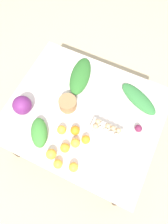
{
  "coord_description": "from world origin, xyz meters",
  "views": [
    {
      "loc": [
        0.3,
        -0.64,
        2.35
      ],
      "look_at": [
        0.0,
        0.0,
        0.73
      ],
      "focal_mm": 35.0,
      "sensor_mm": 36.0,
      "label": 1
    }
  ],
  "objects_px": {
    "orange_2": "(51,154)",
    "paper_bag": "(67,104)",
    "orange_0": "(75,143)",
    "orange_4": "(73,167)",
    "orange_7": "(86,140)",
    "greens_bunch_scallion": "(39,132)",
    "orange_5": "(62,130)",
    "greens_bunch_beet_tops": "(139,99)",
    "greens_bunch_kale": "(80,76)",
    "orange_3": "(75,130)",
    "beet_root": "(138,128)",
    "cabbage_purple": "(22,105)",
    "orange_6": "(58,164)",
    "egg_carton": "(107,130)",
    "orange_1": "(65,148)"
  },
  "relations": [
    {
      "from": "beet_root",
      "to": "orange_4",
      "type": "xyz_separation_m",
      "value": [
        -0.32,
        -0.48,
        0.01
      ]
    },
    {
      "from": "orange_2",
      "to": "paper_bag",
      "type": "bearing_deg",
      "value": 100.58
    },
    {
      "from": "cabbage_purple",
      "to": "egg_carton",
      "type": "distance_m",
      "value": 0.69
    },
    {
      "from": "paper_bag",
      "to": "orange_4",
      "type": "bearing_deg",
      "value": -57.91
    },
    {
      "from": "greens_bunch_kale",
      "to": "orange_6",
      "type": "bearing_deg",
      "value": -76.47
    },
    {
      "from": "cabbage_purple",
      "to": "greens_bunch_kale",
      "type": "distance_m",
      "value": 0.54
    },
    {
      "from": "greens_bunch_scallion",
      "to": "orange_3",
      "type": "bearing_deg",
      "value": 29.63
    },
    {
      "from": "orange_6",
      "to": "egg_carton",
      "type": "bearing_deg",
      "value": 61.1
    },
    {
      "from": "orange_1",
      "to": "orange_7",
      "type": "relative_size",
      "value": 1.07
    },
    {
      "from": "paper_bag",
      "to": "orange_6",
      "type": "xyz_separation_m",
      "value": [
        0.16,
        -0.45,
        -0.01
      ]
    },
    {
      "from": "orange_0",
      "to": "orange_6",
      "type": "distance_m",
      "value": 0.2
    },
    {
      "from": "paper_bag",
      "to": "orange_5",
      "type": "xyz_separation_m",
      "value": [
        0.06,
        -0.21,
        -0.01
      ]
    },
    {
      "from": "greens_bunch_scallion",
      "to": "greens_bunch_beet_tops",
      "type": "bearing_deg",
      "value": 45.91
    },
    {
      "from": "greens_bunch_scallion",
      "to": "beet_root",
      "type": "xyz_separation_m",
      "value": [
        0.67,
        0.36,
        -0.02
      ]
    },
    {
      "from": "paper_bag",
      "to": "orange_3",
      "type": "xyz_separation_m",
      "value": [
        0.15,
        -0.17,
        -0.01
      ]
    },
    {
      "from": "greens_bunch_kale",
      "to": "orange_6",
      "type": "distance_m",
      "value": 0.76
    },
    {
      "from": "greens_bunch_scallion",
      "to": "beet_root",
      "type": "relative_size",
      "value": 4.09
    },
    {
      "from": "greens_bunch_scallion",
      "to": "beet_root",
      "type": "bearing_deg",
      "value": 28.38
    },
    {
      "from": "cabbage_purple",
      "to": "paper_bag",
      "type": "relative_size",
      "value": 1.06
    },
    {
      "from": "orange_0",
      "to": "orange_7",
      "type": "xyz_separation_m",
      "value": [
        0.06,
        0.06,
        -0.0
      ]
    },
    {
      "from": "paper_bag",
      "to": "greens_bunch_kale",
      "type": "xyz_separation_m",
      "value": [
        -0.02,
        0.28,
        0.0
      ]
    },
    {
      "from": "paper_bag",
      "to": "orange_7",
      "type": "bearing_deg",
      "value": -37.87
    },
    {
      "from": "egg_carton",
      "to": "paper_bag",
      "type": "distance_m",
      "value": 0.38
    },
    {
      "from": "greens_bunch_scallion",
      "to": "orange_6",
      "type": "xyz_separation_m",
      "value": [
        0.24,
        -0.15,
        -0.01
      ]
    },
    {
      "from": "cabbage_purple",
      "to": "greens_bunch_beet_tops",
      "type": "height_order",
      "value": "cabbage_purple"
    },
    {
      "from": "orange_0",
      "to": "greens_bunch_kale",
      "type": "bearing_deg",
      "value": 112.21
    },
    {
      "from": "paper_bag",
      "to": "orange_0",
      "type": "relative_size",
      "value": 2.05
    },
    {
      "from": "greens_bunch_beet_tops",
      "to": "paper_bag",
      "type": "bearing_deg",
      "value": -149.23
    },
    {
      "from": "orange_0",
      "to": "beet_root",
      "type": "bearing_deg",
      "value": 39.1
    },
    {
      "from": "orange_0",
      "to": "cabbage_purple",
      "type": "bearing_deg",
      "value": 170.63
    },
    {
      "from": "greens_bunch_kale",
      "to": "greens_bunch_beet_tops",
      "type": "xyz_separation_m",
      "value": [
        0.52,
        0.02,
        -0.01
      ]
    },
    {
      "from": "greens_bunch_beet_tops",
      "to": "orange_6",
      "type": "distance_m",
      "value": 0.83
    },
    {
      "from": "greens_bunch_kale",
      "to": "orange_4",
      "type": "relative_size",
      "value": 5.35
    },
    {
      "from": "orange_7",
      "to": "greens_bunch_scallion",
      "type": "bearing_deg",
      "value": -162.97
    },
    {
      "from": "egg_carton",
      "to": "orange_1",
      "type": "height_order",
      "value": "egg_carton"
    },
    {
      "from": "greens_bunch_kale",
      "to": "orange_1",
      "type": "bearing_deg",
      "value": -74.27
    },
    {
      "from": "orange_0",
      "to": "orange_4",
      "type": "xyz_separation_m",
      "value": [
        0.07,
        -0.17,
        -0.0
      ]
    },
    {
      "from": "orange_2",
      "to": "cabbage_purple",
      "type": "bearing_deg",
      "value": 148.45
    },
    {
      "from": "orange_5",
      "to": "orange_2",
      "type": "bearing_deg",
      "value": -84.5
    },
    {
      "from": "greens_bunch_kale",
      "to": "greens_bunch_beet_tops",
      "type": "bearing_deg",
      "value": 1.64
    },
    {
      "from": "orange_0",
      "to": "orange_1",
      "type": "height_order",
      "value": "orange_1"
    },
    {
      "from": "cabbage_purple",
      "to": "orange_1",
      "type": "relative_size",
      "value": 2.11
    },
    {
      "from": "greens_bunch_beet_tops",
      "to": "orange_1",
      "type": "relative_size",
      "value": 5.0
    },
    {
      "from": "beet_root",
      "to": "orange_6",
      "type": "relative_size",
      "value": 0.87
    },
    {
      "from": "beet_root",
      "to": "orange_7",
      "type": "relative_size",
      "value": 0.87
    },
    {
      "from": "cabbage_purple",
      "to": "greens_bunch_beet_tops",
      "type": "bearing_deg",
      "value": 30.3
    },
    {
      "from": "cabbage_purple",
      "to": "orange_3",
      "type": "xyz_separation_m",
      "value": [
        0.46,
        0.0,
        -0.04
      ]
    },
    {
      "from": "cabbage_purple",
      "to": "orange_6",
      "type": "height_order",
      "value": "cabbage_purple"
    },
    {
      "from": "beet_root",
      "to": "orange_6",
      "type": "height_order",
      "value": "orange_6"
    },
    {
      "from": "orange_0",
      "to": "orange_5",
      "type": "xyz_separation_m",
      "value": [
        -0.14,
        0.05,
        0.0
      ]
    }
  ]
}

